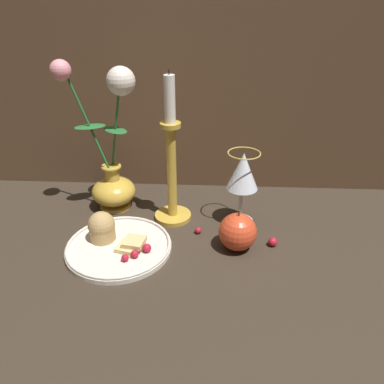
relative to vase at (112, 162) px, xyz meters
The scene contains 8 objects.
ground_plane 0.22m from the vase, 49.47° to the right, with size 2.40×2.40×0.00m, color #33281E.
vase is the anchor object (origin of this frame).
plate_with_pastries 0.21m from the vase, 77.38° to the right, with size 0.22×0.22×0.08m.
wine_glass 0.31m from the vase, ahead, with size 0.07×0.07×0.18m.
candlestick 0.16m from the vase, 17.19° to the right, with size 0.09×0.09×0.35m.
apple_beside_vase 0.35m from the vase, 28.18° to the right, with size 0.08×0.08×0.09m.
berry_near_plate 0.27m from the vase, 27.31° to the right, with size 0.01×0.01×0.01m, color #AD192D.
berry_front_center 0.42m from the vase, 21.63° to the right, with size 0.02×0.02×0.02m, color #AD192D.
Camera 1 is at (0.12, -0.67, 0.48)m, focal length 35.00 mm.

